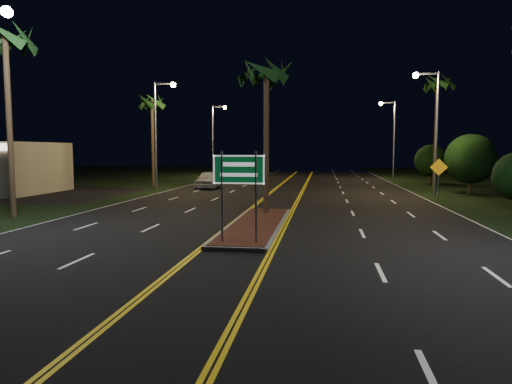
% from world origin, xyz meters
% --- Properties ---
extents(ground, '(120.00, 120.00, 0.00)m').
position_xyz_m(ground, '(0.00, 0.00, 0.00)').
color(ground, black).
rests_on(ground, ground).
extents(median_island, '(2.25, 10.25, 0.17)m').
position_xyz_m(median_island, '(0.00, 7.00, 0.08)').
color(median_island, gray).
rests_on(median_island, ground).
extents(highway_sign, '(1.80, 0.08, 3.20)m').
position_xyz_m(highway_sign, '(0.00, 2.80, 2.40)').
color(highway_sign, gray).
rests_on(highway_sign, ground).
extents(streetlight_left_mid, '(1.91, 0.44, 9.00)m').
position_xyz_m(streetlight_left_mid, '(-10.61, 24.00, 5.66)').
color(streetlight_left_mid, gray).
rests_on(streetlight_left_mid, ground).
extents(streetlight_left_far, '(1.91, 0.44, 9.00)m').
position_xyz_m(streetlight_left_far, '(-10.61, 44.00, 5.66)').
color(streetlight_left_far, gray).
rests_on(streetlight_left_far, ground).
extents(streetlight_right_mid, '(1.91, 0.44, 9.00)m').
position_xyz_m(streetlight_right_mid, '(10.61, 22.00, 5.66)').
color(streetlight_right_mid, gray).
rests_on(streetlight_right_mid, ground).
extents(streetlight_right_far, '(1.91, 0.44, 9.00)m').
position_xyz_m(streetlight_right_far, '(10.61, 42.00, 5.66)').
color(streetlight_right_far, gray).
rests_on(streetlight_right_far, ground).
extents(palm_median, '(2.40, 2.40, 8.30)m').
position_xyz_m(palm_median, '(0.00, 10.50, 7.28)').
color(palm_median, '#382819').
rests_on(palm_median, ground).
extents(palm_left_near, '(2.40, 2.40, 9.80)m').
position_xyz_m(palm_left_near, '(-12.50, 8.00, 8.68)').
color(palm_left_near, '#382819').
rests_on(palm_left_near, ground).
extents(palm_left_far, '(2.40, 2.40, 8.80)m').
position_xyz_m(palm_left_far, '(-12.80, 28.00, 7.75)').
color(palm_left_far, '#382819').
rests_on(palm_left_far, ground).
extents(palm_right_far, '(2.40, 2.40, 10.30)m').
position_xyz_m(palm_right_far, '(12.80, 30.00, 9.14)').
color(palm_right_far, '#382819').
rests_on(palm_right_far, ground).
extents(shrub_mid, '(3.78, 3.78, 4.62)m').
position_xyz_m(shrub_mid, '(14.00, 24.00, 2.73)').
color(shrub_mid, '#382819').
rests_on(shrub_mid, ground).
extents(shrub_far, '(3.24, 3.24, 3.96)m').
position_xyz_m(shrub_far, '(13.80, 36.00, 2.34)').
color(shrub_far, '#382819').
rests_on(shrub_far, ground).
extents(car_near, '(2.44, 5.50, 1.82)m').
position_xyz_m(car_near, '(-7.19, 26.78, 0.91)').
color(car_near, '#B8B9BF').
rests_on(car_near, ground).
extents(car_far, '(2.81, 5.17, 1.64)m').
position_xyz_m(car_far, '(-5.85, 39.40, 0.82)').
color(car_far, '#9EA1A7').
rests_on(car_far, ground).
extents(warning_sign, '(1.08, 0.51, 2.80)m').
position_xyz_m(warning_sign, '(10.80, 20.21, 1.85)').
color(warning_sign, gray).
rests_on(warning_sign, ground).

